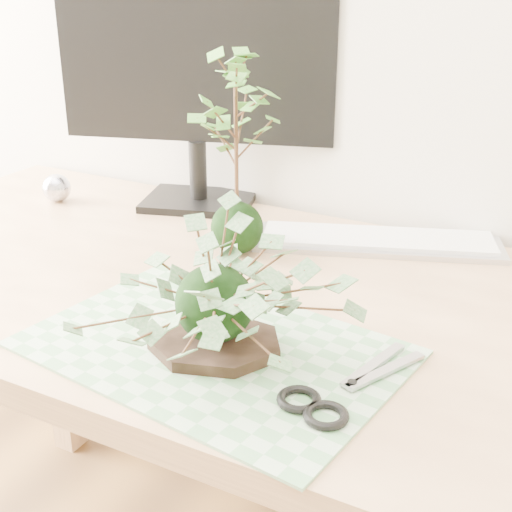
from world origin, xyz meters
name	(u,v)px	position (x,y,z in m)	size (l,w,h in m)	color
desk	(273,347)	(-0.02, 1.23, 0.65)	(1.60, 0.70, 0.74)	tan
cutting_mat	(213,348)	(-0.02, 1.06, 0.74)	(0.46, 0.31, 0.00)	#5F9B63
stone_dish	(216,343)	(-0.01, 1.05, 0.75)	(0.17, 0.17, 0.01)	black
ivy_kokedama	(214,269)	(-0.01, 1.05, 0.85)	(0.29, 0.29, 0.19)	black
maple_kokedama	(236,99)	(-0.15, 1.34, 0.99)	(0.25, 0.25, 0.36)	black
keyboard	(377,241)	(0.05, 1.49, 0.75)	(0.43, 0.26, 0.02)	#AFB0B7
monitor	(197,67)	(-0.33, 1.53, 1.01)	(0.51, 0.21, 0.46)	black
foil_ball	(57,188)	(-0.59, 1.40, 0.77)	(0.06, 0.06, 0.06)	silver
scissors	(336,401)	(0.17, 1.01, 0.75)	(0.10, 0.21, 0.01)	gray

